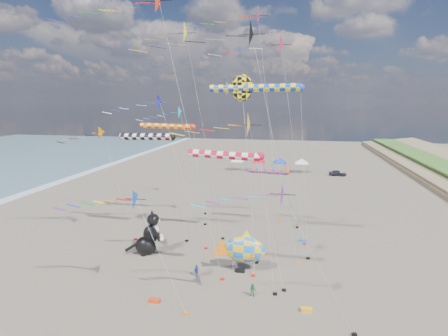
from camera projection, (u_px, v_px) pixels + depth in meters
name	position (u px, v px, depth m)	size (l,w,h in m)	color
ground	(187.00, 330.00, 25.27)	(260.00, 260.00, 0.00)	brown
delta_kite_0	(172.00, 114.00, 49.60)	(10.30, 1.99, 15.82)	#0DA8D7
delta_kite_1	(245.00, 36.00, 32.34)	(16.30, 2.74, 23.87)	black
delta_kite_2	(249.00, 17.00, 44.03)	(14.20, 2.77, 28.43)	#D10C72
delta_kite_3	(155.00, 4.00, 28.93)	(14.56, 2.56, 25.80)	red
delta_kite_4	(274.00, 47.00, 37.08)	(12.11, 2.45, 23.52)	#DF1444
delta_kite_5	(155.00, 105.00, 37.27)	(11.08, 1.91, 17.22)	#161CDA
delta_kite_6	(100.00, 135.00, 40.11)	(8.14, 1.66, 13.69)	orange
delta_kite_7	(132.00, 206.00, 26.29)	(9.91, 1.91, 9.82)	#0D42C1
delta_kite_8	(292.00, 199.00, 23.72)	(10.05, 1.97, 11.06)	#7E139D
delta_kite_9	(247.00, 128.00, 28.47)	(10.49, 2.39, 15.62)	gold
delta_kite_10	(182.00, 36.00, 38.53)	(12.77, 2.53, 24.98)	#EEFF1C
windsock_0	(170.00, 127.00, 45.32)	(8.71, 0.73, 13.50)	#FF3815
windsock_1	(149.00, 137.00, 39.82)	(7.99, 0.82, 12.74)	black
windsock_2	(258.00, 89.00, 34.46)	(10.63, 0.82, 18.01)	#133DBF
windsock_3	(228.00, 156.00, 28.44)	(7.67, 0.68, 12.31)	red
windsock_4	(270.00, 172.00, 45.02)	(6.79, 0.68, 7.77)	red
angelfish_kite	(240.00, 89.00, 34.79)	(3.74, 3.02, 18.95)	yellow
cat_inflatable	(148.00, 233.00, 37.54)	(3.52, 1.76, 4.76)	black
fish_inflatable	(244.00, 250.00, 33.75)	(5.39, 2.55, 4.24)	blue
person_adult	(235.00, 263.00, 33.99)	(0.62, 0.41, 1.70)	gray
child_green	(253.00, 290.00, 29.47)	(0.56, 0.44, 1.15)	#1B6F32
child_blue	(197.00, 271.00, 32.94)	(0.68, 0.28, 1.16)	#21399E
kite_bag_0	(307.00, 310.00, 27.46)	(0.90, 0.44, 0.30)	orange
kite_bag_1	(304.00, 241.00, 41.16)	(0.90, 0.44, 0.30)	blue
kite_bag_2	(154.00, 301.00, 28.74)	(0.90, 0.44, 0.30)	red
kite_bag_3	(240.00, 270.00, 33.86)	(0.90, 0.44, 0.30)	black
tent_row	(269.00, 158.00, 82.18)	(19.20, 4.20, 3.80)	white
parked_car	(338.00, 173.00, 77.73)	(1.51, 3.75, 1.28)	#26262D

